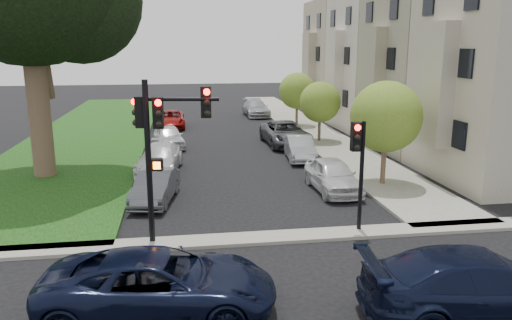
{
  "coord_description": "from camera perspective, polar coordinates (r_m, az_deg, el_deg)",
  "views": [
    {
      "loc": [
        -2.8,
        -13.15,
        6.26
      ],
      "look_at": [
        0.0,
        5.0,
        2.0
      ],
      "focal_mm": 35.0,
      "sensor_mm": 36.0,
      "label": 1
    }
  ],
  "objects": [
    {
      "name": "small_tree_b",
      "position": [
        32.66,
        7.34,
        6.58
      ],
      "size": [
        2.64,
        2.64,
        3.96
      ],
      "color": "brown",
      "rests_on": "ground"
    },
    {
      "name": "house_c",
      "position": [
        39.24,
        14.52,
        13.64
      ],
      "size": [
        7.7,
        7.55,
        15.97
      ],
      "color": "beige",
      "rests_on": "ground"
    },
    {
      "name": "house_d",
      "position": [
        46.24,
        10.8,
        13.66
      ],
      "size": [
        7.7,
        7.55,
        15.97
      ],
      "color": "tan",
      "rests_on": "ground"
    },
    {
      "name": "car_parked_7",
      "position": [
        31.5,
        -9.93,
        2.65
      ],
      "size": [
        2.21,
        4.19,
        1.36
      ],
      "primitive_type": "imported",
      "rotation": [
        0.0,
        0.0,
        0.16
      ],
      "color": "silver",
      "rests_on": "ground"
    },
    {
      "name": "traffic_signal_secondary",
      "position": [
        16.79,
        11.64,
        0.44
      ],
      "size": [
        0.48,
        0.39,
        3.83
      ],
      "color": "black",
      "rests_on": "ground"
    },
    {
      "name": "car_parked_2",
      "position": [
        31.75,
        3.41,
        3.05
      ],
      "size": [
        2.7,
        5.51,
        1.51
      ],
      "primitive_type": "imported",
      "rotation": [
        0.0,
        0.0,
        0.04
      ],
      "color": "#3F4247",
      "rests_on": "ground"
    },
    {
      "name": "car_parked_0",
      "position": [
        21.92,
        8.77,
        -1.74
      ],
      "size": [
        1.79,
        4.25,
        1.43
      ],
      "primitive_type": "imported",
      "rotation": [
        0.0,
        0.0,
        0.02
      ],
      "color": "silver",
      "rests_on": "ground"
    },
    {
      "name": "grass_strip",
      "position": [
        38.17,
        -18.01,
        3.06
      ],
      "size": [
        8.0,
        44.0,
        0.12
      ],
      "primitive_type": "cube",
      "color": "black",
      "rests_on": "ground"
    },
    {
      "name": "sidewalk_right",
      "position": [
        38.86,
        5.59,
        3.81
      ],
      "size": [
        3.5,
        44.0,
        0.12
      ],
      "primitive_type": "cube",
      "color": "gray",
      "rests_on": "ground"
    },
    {
      "name": "car_cross_near",
      "position": [
        12.29,
        -10.94,
        -13.75
      ],
      "size": [
        5.71,
        3.05,
        1.53
      ],
      "primitive_type": "imported",
      "rotation": [
        0.0,
        0.0,
        1.47
      ],
      "color": "black",
      "rests_on": "ground"
    },
    {
      "name": "house_b",
      "position": [
        32.46,
        19.82,
        13.5
      ],
      "size": [
        7.7,
        7.55,
        15.97
      ],
      "color": "#9B9474",
      "rests_on": "ground"
    },
    {
      "name": "car_parked_5",
      "position": [
        20.6,
        -11.46,
        -3.04
      ],
      "size": [
        2.01,
        4.06,
        1.28
      ],
      "primitive_type": "imported",
      "rotation": [
        0.0,
        0.0,
        -0.17
      ],
      "color": "#3F4247",
      "rests_on": "ground"
    },
    {
      "name": "small_tree_c",
      "position": [
        38.84,
        4.72,
        7.88
      ],
      "size": [
        2.79,
        2.79,
        4.19
      ],
      "color": "brown",
      "rests_on": "ground"
    },
    {
      "name": "small_tree_a",
      "position": [
        22.78,
        14.65,
        4.8
      ],
      "size": [
        3.16,
        3.16,
        4.74
      ],
      "color": "brown",
      "rests_on": "ground"
    },
    {
      "name": "ground",
      "position": [
        14.83,
        3.01,
        -11.92
      ],
      "size": [
        140.0,
        140.0,
        0.0
      ],
      "primitive_type": "plane",
      "color": "black",
      "rests_on": "ground"
    },
    {
      "name": "sidewalk_cross",
      "position": [
        16.61,
        1.6,
        -8.87
      ],
      "size": [
        60.0,
        1.0,
        0.12
      ],
      "primitive_type": "cube",
      "color": "gray",
      "rests_on": "ground"
    },
    {
      "name": "car_parked_6",
      "position": [
        25.49,
        -10.94,
        0.17
      ],
      "size": [
        2.53,
        4.89,
        1.36
      ],
      "primitive_type": "imported",
      "rotation": [
        0.0,
        0.0,
        -0.14
      ],
      "color": "silver",
      "rests_on": "ground"
    },
    {
      "name": "car_parked_4",
      "position": [
        44.75,
        0.01,
        5.93
      ],
      "size": [
        2.08,
        4.93,
        1.42
      ],
      "primitive_type": "imported",
      "rotation": [
        0.0,
        0.0,
        0.02
      ],
      "color": "#999BA0",
      "rests_on": "ground"
    },
    {
      "name": "car_parked_1",
      "position": [
        27.78,
        5.02,
        1.37
      ],
      "size": [
        1.74,
        4.09,
        1.31
      ],
      "primitive_type": "imported",
      "rotation": [
        0.0,
        0.0,
        -0.09
      ],
      "color": "#999BA0",
      "rests_on": "ground"
    },
    {
      "name": "car_cross_far",
      "position": [
        12.99,
        24.33,
        -12.95
      ],
      "size": [
        5.79,
        2.75,
        1.63
      ],
      "primitive_type": "imported",
      "rotation": [
        0.0,
        0.0,
        1.49
      ],
      "color": "black",
      "rests_on": "ground"
    },
    {
      "name": "traffic_signal_main",
      "position": [
        15.62,
        -10.81,
        3.08
      ],
      "size": [
        2.57,
        0.67,
        5.24
      ],
      "color": "black",
      "rests_on": "ground"
    },
    {
      "name": "car_parked_8",
      "position": [
        39.08,
        -9.78,
        4.62
      ],
      "size": [
        2.24,
        4.76,
        1.32
      ],
      "primitive_type": "imported",
      "rotation": [
        0.0,
        0.0,
        0.01
      ],
      "color": "maroon",
      "rests_on": "ground"
    }
  ]
}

